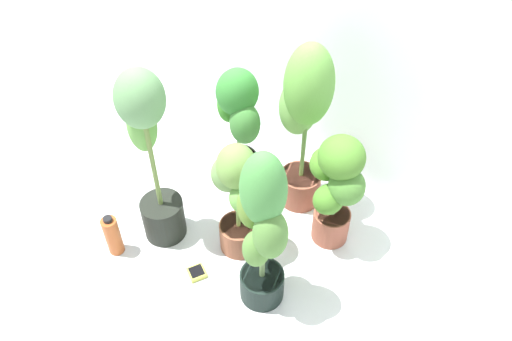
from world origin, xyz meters
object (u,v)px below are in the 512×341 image
at_px(potted_plant_back_right, 336,184).
at_px(potted_plant_front_left, 150,154).
at_px(nutrient_bottle, 113,235).
at_px(potted_plant_front_right, 262,228).
at_px(potted_plant_back_center, 304,116).
at_px(potted_plant_back_left, 239,126).
at_px(hygrometer_box, 197,273).
at_px(potted_plant_center, 236,195).

distance_m(potted_plant_back_right, potted_plant_front_left, 0.85).
bearing_deg(nutrient_bottle, potted_plant_front_left, 72.69).
bearing_deg(potted_plant_front_right, potted_plant_back_center, 114.71).
relative_size(potted_plant_back_right, potted_plant_front_right, 0.74).
relative_size(potted_plant_back_center, nutrient_bottle, 3.91).
distance_m(potted_plant_front_left, nutrient_bottle, 0.49).
height_order(potted_plant_front_right, nutrient_bottle, potted_plant_front_right).
height_order(potted_plant_back_right, potted_plant_front_left, potted_plant_front_left).
distance_m(potted_plant_back_right, potted_plant_back_left, 0.60).
xyz_separation_m(potted_plant_front_right, hygrometer_box, (-0.30, -0.13, -0.47)).
height_order(potted_plant_front_right, hygrometer_box, potted_plant_front_right).
bearing_deg(potted_plant_back_right, potted_plant_front_left, -140.02).
bearing_deg(potted_plant_center, hygrometer_box, -93.48).
relative_size(potted_plant_center, potted_plant_back_right, 1.01).
relative_size(potted_plant_front_left, potted_plant_back_center, 1.02).
distance_m(potted_plant_center, nutrient_bottle, 0.65).
distance_m(potted_plant_center, potted_plant_back_right, 0.46).
bearing_deg(potted_plant_back_right, potted_plant_back_left, -176.97).
height_order(potted_plant_back_right, hygrometer_box, potted_plant_back_right).
distance_m(potted_plant_center, potted_plant_front_left, 0.43).
height_order(potted_plant_front_right, potted_plant_back_left, potted_plant_front_right).
relative_size(potted_plant_front_right, potted_plant_back_center, 0.92).
bearing_deg(potted_plant_front_left, potted_plant_back_center, 61.64).
bearing_deg(hygrometer_box, potted_plant_front_left, 8.84).
bearing_deg(potted_plant_back_left, nutrient_bottle, -99.39).
relative_size(potted_plant_front_left, hygrometer_box, 9.41).
bearing_deg(nutrient_bottle, potted_plant_back_left, 80.61).
height_order(potted_plant_center, potted_plant_front_left, potted_plant_front_left).
relative_size(potted_plant_back_center, potted_plant_back_left, 1.28).
relative_size(potted_plant_center, hygrometer_box, 6.33).
distance_m(potted_plant_front_right, potted_plant_back_left, 0.73).
relative_size(potted_plant_back_right, potted_plant_front_left, 0.66).
bearing_deg(potted_plant_center, nutrient_bottle, -133.29).
distance_m(potted_plant_front_right, potted_plant_back_center, 0.66).
distance_m(potted_plant_back_left, hygrometer_box, 0.76).
height_order(potted_plant_back_right, potted_plant_back_left, potted_plant_back_left).
xyz_separation_m(potted_plant_center, potted_plant_front_left, (-0.34, -0.19, 0.17)).
height_order(potted_plant_front_left, potted_plant_back_center, potted_plant_front_left).
distance_m(potted_plant_front_right, hygrometer_box, 0.57).
relative_size(potted_plant_front_right, hygrometer_box, 8.43).
bearing_deg(potted_plant_back_center, potted_plant_back_left, -155.06).
bearing_deg(potted_plant_back_center, potted_plant_front_left, -118.36).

